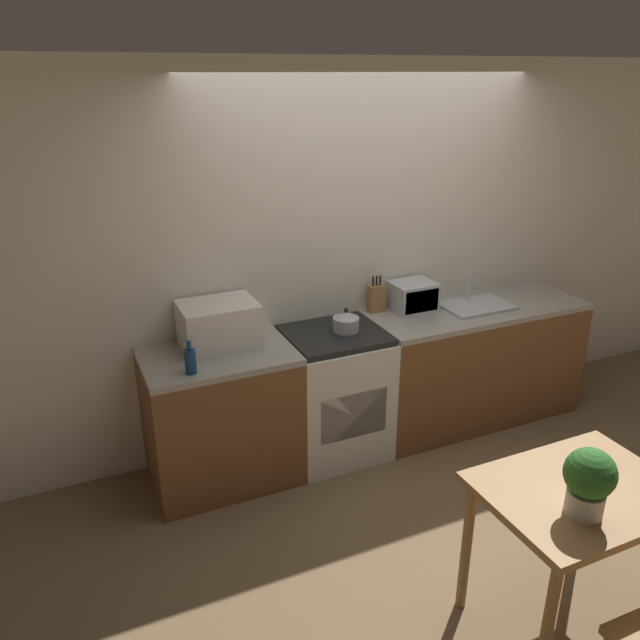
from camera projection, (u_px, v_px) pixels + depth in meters
name	position (u px, v px, depth m)	size (l,w,h in m)	color
ground_plane	(427.00, 487.00, 4.04)	(16.00, 16.00, 0.00)	brown
wall_back	(361.00, 255.00, 4.39)	(10.00, 0.06, 2.60)	silver
counter_left_run	(222.00, 417.00, 3.98)	(0.93, 0.62, 0.90)	brown
counter_right_run	(472.00, 362.00, 4.73)	(1.66, 0.62, 0.90)	brown
stove_range	(334.00, 393.00, 4.28)	(0.66, 0.62, 0.90)	silver
kettle	(346.00, 321.00, 4.12)	(0.18, 0.18, 0.16)	#B7B7BC
microwave	(219.00, 325.00, 3.87)	(0.47, 0.36, 0.28)	silver
bottle	(190.00, 361.00, 3.54)	(0.07, 0.07, 0.20)	navy
knife_block	(376.00, 298.00, 4.44)	(0.11, 0.07, 0.27)	#9E7042
toaster_oven	(413.00, 296.00, 4.48)	(0.31, 0.26, 0.20)	silver
sink_basin	(476.00, 305.00, 4.56)	(0.51, 0.34, 0.24)	silver
dining_table	(577.00, 509.00, 2.82)	(0.88, 0.66, 0.78)	#9E7042
potted_plant	(589.00, 480.00, 2.56)	(0.21, 0.21, 0.31)	beige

